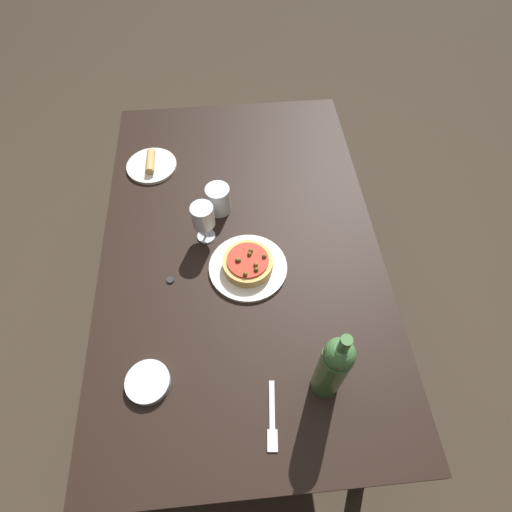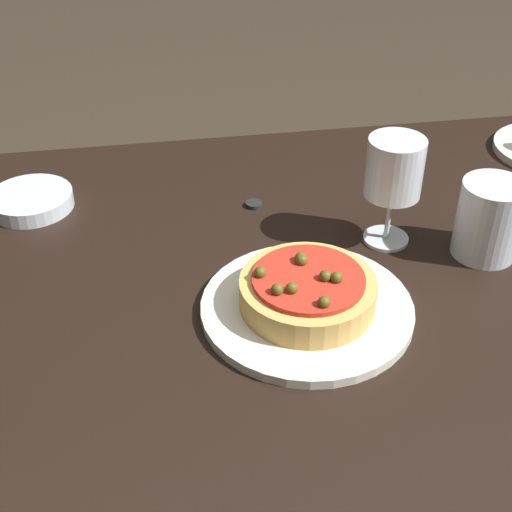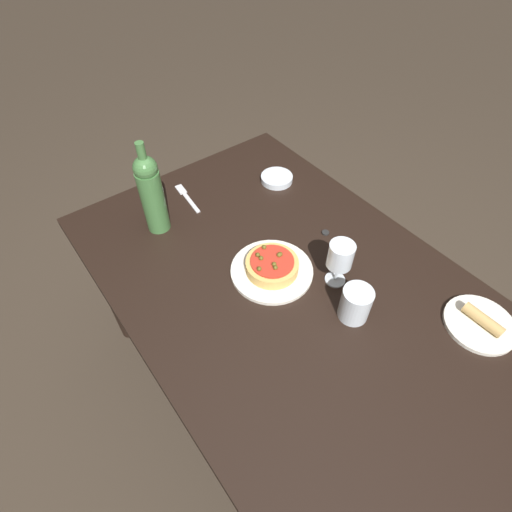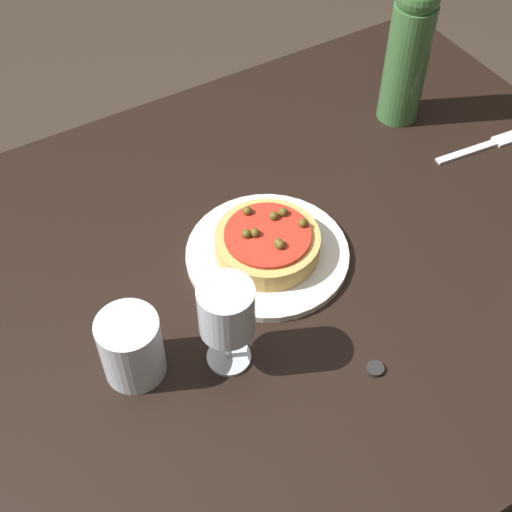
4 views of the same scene
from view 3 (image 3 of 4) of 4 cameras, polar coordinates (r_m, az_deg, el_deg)
The scene contains 11 objects.
ground_plane at distance 1.79m, azimuth 4.21°, elevation -18.92°, with size 14.00×14.00×0.00m, color #382D23.
dining_table at distance 1.23m, azimuth 5.84°, elevation -7.21°, with size 1.47×0.92×0.72m.
dinner_plate at distance 1.20m, azimuth 2.27°, elevation -2.11°, with size 0.25×0.25×0.01m.
pizza at distance 1.18m, azimuth 2.29°, elevation -1.30°, with size 0.16×0.16×0.05m.
wine_glass at distance 1.13m, azimuth 11.97°, elevation -0.07°, with size 0.07×0.07×0.15m.
wine_bottle at distance 1.29m, azimuth -14.73°, elevation 8.74°, with size 0.07×0.07×0.32m.
water_cup at distance 1.11m, azimuth 14.02°, elevation -6.64°, with size 0.08×0.08×0.10m.
side_bowl at distance 1.53m, azimuth 2.98°, elevation 11.01°, with size 0.12×0.12×0.02m.
fork at distance 1.48m, azimuth -9.92°, elevation 8.36°, with size 0.18×0.04×0.00m.
side_plate at distance 1.25m, azimuth 29.38°, elevation -8.36°, with size 0.19×0.19×0.04m.
bottle_cap at distance 1.34m, azimuth 9.90°, elevation 3.31°, with size 0.02×0.02×0.01m.
Camera 3 is at (-0.48, 0.52, 1.64)m, focal length 28.00 mm.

